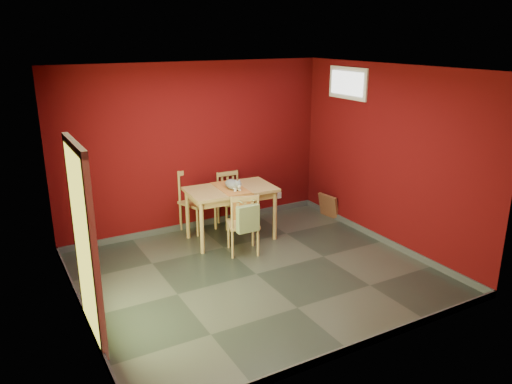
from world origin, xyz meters
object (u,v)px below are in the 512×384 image
dining_table (231,194)px  picture_frame (328,206)px  tote_bag (248,219)px  chair_near (243,223)px  chair_far_right (231,198)px  cat (233,183)px  chair_far_left (196,199)px

dining_table → picture_frame: size_ratio=3.26×
dining_table → tote_bag: bearing=-99.3°
dining_table → chair_near: size_ratio=1.48×
chair_near → chair_far_right: bearing=72.0°
dining_table → cat: bearing=-81.1°
tote_bag → dining_table: bearing=80.7°
tote_bag → picture_frame: tote_bag is taller
picture_frame → chair_near: bearing=-163.1°
chair_near → picture_frame: bearing=16.9°
dining_table → cat: cat is taller
tote_bag → picture_frame: bearing=21.9°
chair_far_left → chair_near: 1.25m
dining_table → chair_near: (-0.09, -0.58, -0.26)m
chair_far_right → cat: (-0.28, -0.62, 0.48)m
chair_far_left → chair_far_right: 0.61m
chair_far_left → cat: size_ratio=2.53×
chair_near → picture_frame: 2.13m
chair_far_left → chair_near: bearing=-79.2°
dining_table → picture_frame: 2.00m
dining_table → chair_near: chair_near is taller
chair_far_left → tote_bag: 1.46m
chair_far_left → cat: cat is taller
cat → picture_frame: bearing=-10.3°
chair_far_left → picture_frame: 2.36m
cat → chair_near: bearing=-113.4°
dining_table → chair_far_right: 0.69m
dining_table → tote_bag: size_ratio=3.04×
cat → dining_table: bearing=85.9°
chair_far_left → tote_bag: (0.19, -1.45, 0.11)m
picture_frame → cat: bearing=-177.3°
chair_far_right → chair_far_left: bearing=172.0°
tote_bag → picture_frame: (2.06, 0.83, -0.42)m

